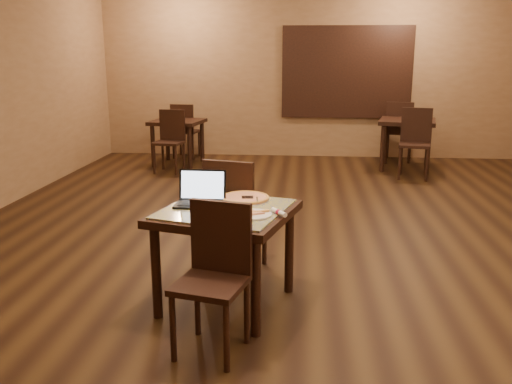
# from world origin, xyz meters

# --- Properties ---
(ground) EXTENTS (10.00, 10.00, 0.00)m
(ground) POSITION_xyz_m (0.00, 0.00, 0.00)
(ground) COLOR black
(ground) RESTS_ON ground
(wall_back) EXTENTS (8.00, 0.02, 3.00)m
(wall_back) POSITION_xyz_m (0.00, 5.00, 1.50)
(wall_back) COLOR olive
(wall_back) RESTS_ON ground
(mural) EXTENTS (2.34, 0.05, 1.64)m
(mural) POSITION_xyz_m (0.50, 4.96, 1.55)
(mural) COLOR #276091
(mural) RESTS_ON wall_back
(tiled_table) EXTENTS (1.13, 1.13, 0.76)m
(tiled_table) POSITION_xyz_m (-0.82, -1.38, 0.66)
(tiled_table) COLOR black
(tiled_table) RESTS_ON ground
(chair_main_near) EXTENTS (0.50, 0.50, 0.96)m
(chair_main_near) POSITION_xyz_m (-0.80, -1.99, 0.54)
(chair_main_near) COLOR black
(chair_main_near) RESTS_ON ground
(chair_main_far) EXTENTS (0.53, 0.53, 1.02)m
(chair_main_far) POSITION_xyz_m (-0.84, -0.76, 0.57)
(chair_main_far) COLOR black
(chair_main_far) RESTS_ON ground
(laptop) EXTENTS (0.36, 0.28, 0.25)m
(laptop) POSITION_xyz_m (-1.02, -1.27, 0.83)
(laptop) COLOR black
(laptop) RESTS_ON tiled_table
(plate) EXTENTS (0.27, 0.27, 0.01)m
(plate) POSITION_xyz_m (-0.60, -1.56, 0.77)
(plate) COLOR white
(plate) RESTS_ON tiled_table
(pizza_slice) EXTENTS (0.23, 0.23, 0.02)m
(pizza_slice) POSITION_xyz_m (-0.60, -1.56, 0.79)
(pizza_slice) COLOR beige
(pizza_slice) RESTS_ON plate
(pizza_pan) EXTENTS (0.37, 0.37, 0.01)m
(pizza_pan) POSITION_xyz_m (-0.70, -1.14, 0.77)
(pizza_pan) COLOR silver
(pizza_pan) RESTS_ON tiled_table
(pizza_whole) EXTENTS (0.37, 0.37, 0.03)m
(pizza_whole) POSITION_xyz_m (-0.70, -1.14, 0.78)
(pizza_whole) COLOR beige
(pizza_whole) RESTS_ON pizza_pan
(spatula) EXTENTS (0.11, 0.23, 0.01)m
(spatula) POSITION_xyz_m (-0.68, -1.16, 0.79)
(spatula) COLOR silver
(spatula) RESTS_ON pizza_whole
(napkin_roll) EXTENTS (0.12, 0.15, 0.04)m
(napkin_roll) POSITION_xyz_m (-0.42, -1.52, 0.78)
(napkin_roll) COLOR white
(napkin_roll) RESTS_ON tiled_table
(other_table_a) EXTENTS (1.05, 1.05, 0.82)m
(other_table_a) POSITION_xyz_m (1.45, 3.94, 0.69)
(other_table_a) COLOR black
(other_table_a) RESTS_ON ground
(other_table_a_chair_near) EXTENTS (0.55, 0.55, 1.07)m
(other_table_a_chair_near) POSITION_xyz_m (1.47, 3.32, 0.60)
(other_table_a_chair_near) COLOR black
(other_table_a_chair_near) RESTS_ON ground
(other_table_a_chair_far) EXTENTS (0.55, 0.55, 1.07)m
(other_table_a_chair_far) POSITION_xyz_m (1.43, 4.56, 0.60)
(other_table_a_chair_far) COLOR black
(other_table_a_chair_far) RESTS_ON ground
(other_table_b) EXTENTS (0.92, 0.92, 0.77)m
(other_table_b) POSITION_xyz_m (-2.42, 3.99, 0.64)
(other_table_b) COLOR black
(other_table_b) RESTS_ON ground
(other_table_b_chair_near) EXTENTS (0.49, 0.49, 1.00)m
(other_table_b_chair_near) POSITION_xyz_m (-2.41, 3.41, 0.56)
(other_table_b_chair_near) COLOR black
(other_table_b_chair_near) RESTS_ON ground
(other_table_b_chair_far) EXTENTS (0.49, 0.49, 1.00)m
(other_table_b_chair_far) POSITION_xyz_m (-2.44, 4.57, 0.56)
(other_table_b_chair_far) COLOR black
(other_table_b_chair_far) RESTS_ON ground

